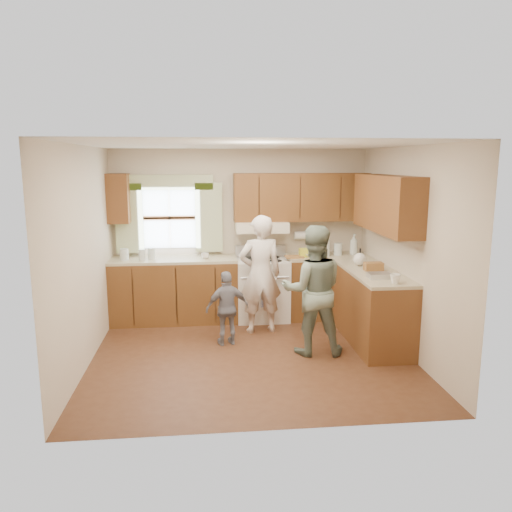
{
  "coord_description": "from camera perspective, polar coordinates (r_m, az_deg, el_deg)",
  "views": [
    {
      "loc": [
        -0.54,
        -5.72,
        2.31
      ],
      "look_at": [
        0.1,
        0.4,
        1.15
      ],
      "focal_mm": 35.0,
      "sensor_mm": 36.0,
      "label": 1
    }
  ],
  "objects": [
    {
      "name": "woman_left",
      "position": [
        6.78,
        0.48,
        -2.11
      ],
      "size": [
        0.63,
        0.46,
        1.62
      ],
      "primitive_type": "imported",
      "rotation": [
        0.0,
        0.0,
        3.27
      ],
      "color": "silver",
      "rests_on": "ground"
    },
    {
      "name": "woman_right",
      "position": [
        6.06,
        6.52,
        -3.91
      ],
      "size": [
        0.82,
        0.67,
        1.58
      ],
      "primitive_type": "imported",
      "rotation": [
        0.0,
        0.0,
        3.04
      ],
      "color": "#274439",
      "rests_on": "ground"
    },
    {
      "name": "kitchen_fixtures",
      "position": [
        7.04,
        3.59,
        -1.4
      ],
      "size": [
        3.8,
        2.25,
        2.15
      ],
      "color": "#48270F",
      "rests_on": "ground"
    },
    {
      "name": "room",
      "position": [
        5.84,
        -0.57,
        0.22
      ],
      "size": [
        3.8,
        3.8,
        3.8
      ],
      "color": "#452515",
      "rests_on": "ground"
    },
    {
      "name": "child",
      "position": [
        6.39,
        -3.29,
        -5.97
      ],
      "size": [
        0.6,
        0.36,
        0.96
      ],
      "primitive_type": "imported",
      "rotation": [
        0.0,
        0.0,
        3.37
      ],
      "color": "gray",
      "rests_on": "ground"
    },
    {
      "name": "stove",
      "position": [
        7.43,
        0.71,
        -3.68
      ],
      "size": [
        0.76,
        0.67,
        1.07
      ],
      "color": "silver",
      "rests_on": "ground"
    }
  ]
}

